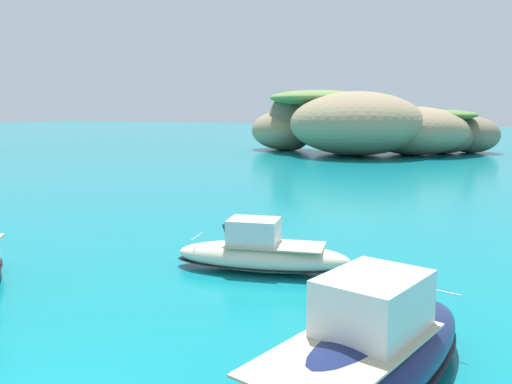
{
  "coord_description": "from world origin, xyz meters",
  "views": [
    {
      "loc": [
        8.17,
        -6.94,
        6.51
      ],
      "look_at": [
        -2.65,
        15.21,
        2.65
      ],
      "focal_mm": 37.77,
      "sensor_mm": 36.0,
      "label": 1
    }
  ],
  "objects_px": {
    "islet_small": "(428,131)",
    "motorboat_cream": "(261,254)",
    "islet_large": "(338,124)",
    "motorboat_navy": "(363,358)"
  },
  "relations": [
    {
      "from": "islet_small",
      "to": "motorboat_navy",
      "type": "distance_m",
      "value": 68.68
    },
    {
      "from": "islet_small",
      "to": "islet_large",
      "type": "bearing_deg",
      "value": -158.08
    },
    {
      "from": "islet_small",
      "to": "motorboat_navy",
      "type": "height_order",
      "value": "islet_small"
    },
    {
      "from": "islet_small",
      "to": "motorboat_cream",
      "type": "bearing_deg",
      "value": -87.45
    },
    {
      "from": "islet_large",
      "to": "motorboat_navy",
      "type": "xyz_separation_m",
      "value": [
        20.65,
        -63.33,
        -3.29
      ]
    },
    {
      "from": "islet_large",
      "to": "motorboat_navy",
      "type": "distance_m",
      "value": 66.69
    },
    {
      "from": "islet_large",
      "to": "islet_small",
      "type": "relative_size",
      "value": 1.61
    },
    {
      "from": "islet_large",
      "to": "motorboat_navy",
      "type": "height_order",
      "value": "islet_large"
    },
    {
      "from": "islet_large",
      "to": "motorboat_navy",
      "type": "bearing_deg",
      "value": -71.94
    },
    {
      "from": "islet_large",
      "to": "islet_small",
      "type": "xyz_separation_m",
      "value": [
        11.78,
        4.74,
        -1.0
      ]
    }
  ]
}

